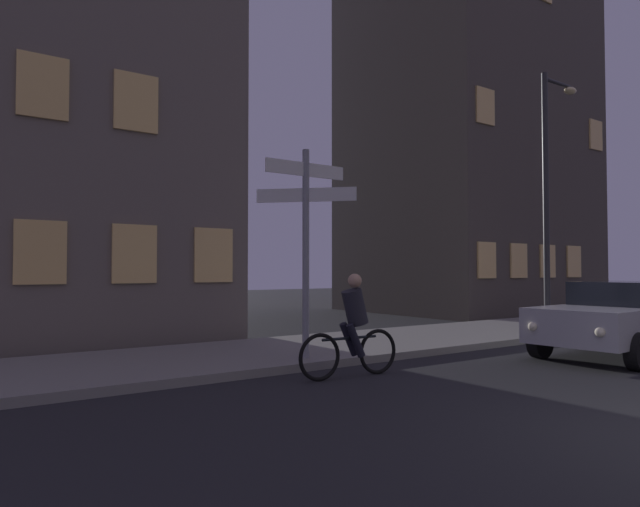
% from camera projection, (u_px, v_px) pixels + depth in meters
% --- Properties ---
extents(sidewalk_kerb, '(40.00, 3.45, 0.14)m').
position_uv_depth(sidewalk_kerb, '(314.00, 349.00, 11.21)').
color(sidewalk_kerb, gray).
rests_on(sidewalk_kerb, ground_plane).
extents(signpost, '(1.62, 1.28, 3.65)m').
position_uv_depth(signpost, '(306.00, 231.00, 9.68)').
color(signpost, gray).
rests_on(signpost, sidewalk_kerb).
extents(street_lamp, '(1.51, 0.28, 6.76)m').
position_uv_depth(street_lamp, '(550.00, 180.00, 14.65)').
color(street_lamp, '#2D2D30').
rests_on(street_lamp, sidewalk_kerb).
extents(car_near_right, '(4.40, 2.17, 1.44)m').
position_uv_depth(car_near_right, '(622.00, 317.00, 10.72)').
color(car_near_right, '#B7B7BC').
rests_on(car_near_right, ground_plane).
extents(cyclist, '(1.82, 0.34, 1.61)m').
position_uv_depth(cyclist, '(352.00, 329.00, 8.61)').
color(cyclist, black).
rests_on(cyclist, ground_plane).
extents(building_right_block, '(8.58, 7.52, 18.37)m').
position_uv_depth(building_right_block, '(465.00, 93.00, 23.45)').
color(building_right_block, '#4C443D').
rests_on(building_right_block, ground_plane).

